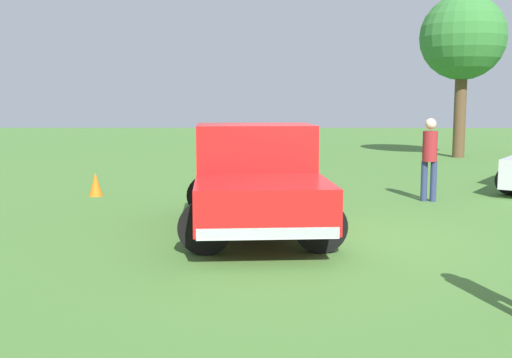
% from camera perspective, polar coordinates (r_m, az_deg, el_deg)
% --- Properties ---
extents(ground_plane, '(80.00, 80.00, 0.00)m').
position_cam_1_polar(ground_plane, '(10.44, 4.79, -5.19)').
color(ground_plane, '#477533').
extents(pickup_truck, '(2.71, 5.01, 1.82)m').
position_cam_1_polar(pickup_truck, '(10.77, -0.04, 0.31)').
color(pickup_truck, black).
rests_on(pickup_truck, ground_plane).
extents(person_visitor, '(0.41, 0.41, 1.83)m').
position_cam_1_polar(person_visitor, '(14.34, 15.48, 2.19)').
color(person_visitor, navy).
rests_on(person_visitor, ground_plane).
extents(tree_back_right, '(3.25, 3.25, 6.23)m').
position_cam_1_polar(tree_back_right, '(25.77, 18.25, 11.99)').
color(tree_back_right, brown).
rests_on(tree_back_right, ground_plane).
extents(traffic_cone, '(0.32, 0.32, 0.55)m').
position_cam_1_polar(traffic_cone, '(15.11, -14.34, -0.47)').
color(traffic_cone, orange).
rests_on(traffic_cone, ground_plane).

